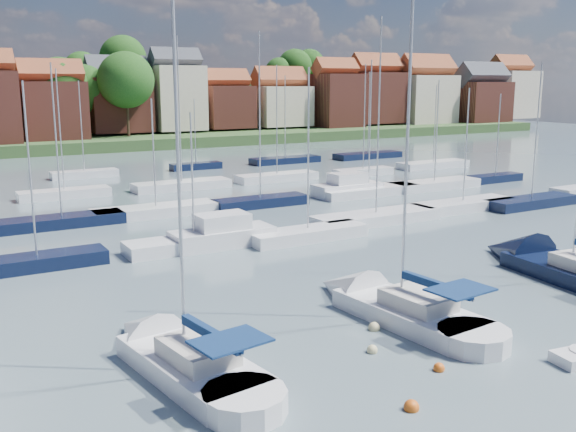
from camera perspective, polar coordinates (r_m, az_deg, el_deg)
ground at (r=63.89m, az=-8.87°, el=1.84°), size 260.00×260.00×0.00m
sailboat_left at (r=26.15m, az=-10.00°, el=-12.19°), size 4.47×11.44×15.16m
sailboat_centre at (r=31.54m, az=8.81°, el=-7.90°), size 4.14×11.95×15.91m
sailboat_navy at (r=40.66m, az=22.50°, el=-4.18°), size 5.07×14.09×18.98m
buoy_b at (r=23.14m, az=10.91°, el=-16.56°), size 0.53×0.53×0.53m
buoy_c at (r=26.11m, az=13.26°, el=-13.23°), size 0.44×0.44×0.44m
buoy_e at (r=35.85m, az=12.07°, el=-6.18°), size 0.53×0.53×0.53m
buoy_g at (r=27.22m, az=7.49°, el=-11.93°), size 0.45×0.45×0.45m
buoy_h at (r=29.51m, az=7.65°, el=-10.00°), size 0.52×0.52×0.52m
marina_field at (r=60.13m, az=-5.50°, el=1.72°), size 79.62×41.41×15.93m
far_shore_town at (r=153.58m, az=-20.92°, el=8.70°), size 212.46×90.00×22.27m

